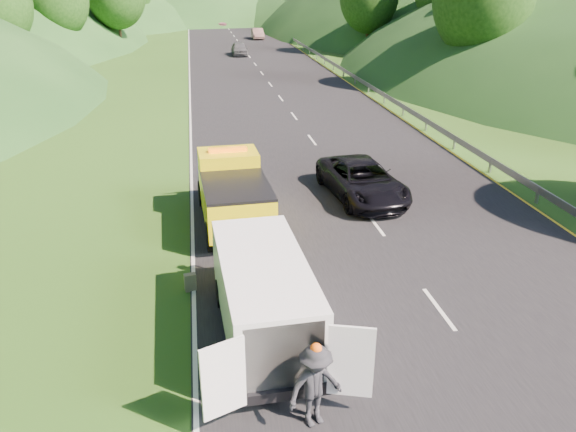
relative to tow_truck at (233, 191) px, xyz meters
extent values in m
plane|color=#38661E|center=(2.32, -5.02, -1.30)|extent=(320.00, 320.00, 0.00)
cube|color=black|center=(5.32, 34.98, -1.29)|extent=(14.00, 200.00, 0.02)
cube|color=gray|center=(12.62, 47.48, -1.30)|extent=(0.06, 140.00, 1.52)
cylinder|color=black|center=(-1.09, 1.99, -0.77)|extent=(0.42, 1.07, 1.05)
cylinder|color=black|center=(0.90, 2.08, -0.77)|extent=(0.42, 1.07, 1.05)
cylinder|color=black|center=(-0.90, -2.21, -0.77)|extent=(0.42, 1.07, 1.05)
cylinder|color=black|center=(1.10, -2.12, -0.77)|extent=(0.42, 1.07, 1.05)
cube|color=yellow|center=(-0.05, 1.14, 0.22)|extent=(2.34, 1.78, 2.00)
cube|color=yellow|center=(0.06, -1.22, -0.04)|extent=(2.48, 3.68, 1.37)
cube|color=black|center=(0.06, -1.22, 0.70)|extent=(2.48, 3.68, 0.11)
cube|color=black|center=(-0.11, 2.40, -0.35)|extent=(2.16, 1.36, 0.74)
cube|color=black|center=(-0.14, 3.03, -0.56)|extent=(2.21, 0.31, 0.53)
cube|color=yellow|center=(-0.13, 2.77, 0.33)|extent=(2.14, 0.92, 1.15)
cube|color=orange|center=(-0.05, 1.14, 1.27)|extent=(1.48, 0.33, 0.17)
cube|color=black|center=(-0.09, 1.88, 0.59)|extent=(2.00, 0.18, 0.95)
cylinder|color=black|center=(-0.75, -5.80, -0.89)|extent=(0.34, 0.83, 0.82)
cylinder|color=black|center=(1.08, -5.72, -0.89)|extent=(0.34, 0.83, 0.82)
cylinder|color=black|center=(-0.61, -9.27, -0.89)|extent=(0.34, 0.83, 0.82)
cylinder|color=black|center=(1.23, -9.19, -0.89)|extent=(0.34, 0.83, 0.82)
cube|color=white|center=(0.24, -7.60, 0.08)|extent=(2.31, 5.39, 1.89)
cube|color=white|center=(0.12, -4.80, -0.33)|extent=(2.08, 1.00, 1.02)
cube|color=black|center=(0.13, -5.00, 0.49)|extent=(1.90, 0.43, 0.85)
cube|color=black|center=(0.35, -10.20, 0.08)|extent=(1.74, 0.18, 1.63)
cube|color=white|center=(-0.96, -10.71, 0.08)|extent=(0.92, 0.43, 1.73)
cube|color=white|center=(1.70, -10.60, 0.08)|extent=(0.94, 0.35, 1.73)
cube|color=black|center=(0.35, -10.30, -0.84)|extent=(2.05, 0.24, 0.26)
imported|color=silver|center=(-0.58, -4.23, -1.30)|extent=(0.51, 0.67, 1.74)
imported|color=#C8CF6E|center=(-0.53, -6.52, -1.30)|extent=(0.54, 0.47, 0.97)
imported|color=#222227|center=(0.91, -10.76, -1.30)|extent=(1.41, 1.09, 1.93)
cube|color=#68634E|center=(-1.66, -4.81, -1.02)|extent=(0.38, 0.25, 0.56)
imported|color=black|center=(5.58, 1.75, -1.30)|extent=(3.13, 5.87, 1.57)
imported|color=#454649|center=(4.29, 48.31, -1.30)|extent=(1.76, 4.37, 1.49)
imported|color=brown|center=(8.48, 66.20, -1.30)|extent=(1.57, 4.49, 1.48)
imported|color=#8B4559|center=(4.27, 87.28, -1.30)|extent=(2.09, 5.14, 1.49)
camera|label=1|loc=(-1.14, -19.78, 7.49)|focal=35.00mm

